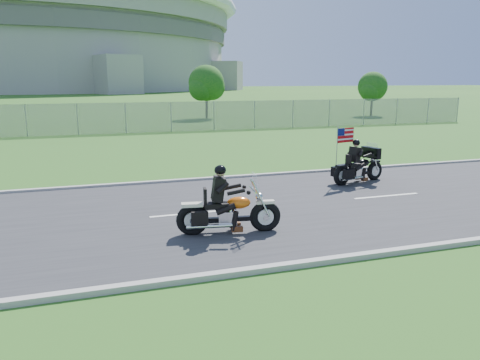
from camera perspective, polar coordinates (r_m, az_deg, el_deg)
name	(u,v)px	position (r m, az deg, el deg)	size (l,w,h in m)	color
ground	(263,209)	(12.94, 2.80, -3.50)	(420.00, 420.00, 0.00)	#245319
road	(263,208)	(12.94, 2.80, -3.41)	(120.00, 8.00, 0.04)	#28282B
curb_north	(222,178)	(16.66, -2.17, 0.25)	(120.00, 0.18, 0.12)	#9E9B93
curb_south	(337,259)	(9.45, 11.73, -9.47)	(120.00, 0.18, 0.12)	#9E9B93
fence	(77,119)	(31.73, -19.21, 7.02)	(60.00, 0.03, 2.00)	gray
stadium	(33,43)	(182.69, -23.88, 15.01)	(140.40, 140.40, 29.20)	#A3A099
tree_fence_near	(207,85)	(42.97, -4.09, 11.48)	(3.52, 3.28, 4.75)	#382316
tree_fence_far	(373,88)	(47.72, 15.87, 10.73)	(3.08, 2.87, 4.20)	#382316
motorcycle_lead	(227,212)	(10.71, -1.54, -3.97)	(2.42, 0.82, 1.63)	black
motorcycle_follow	(359,168)	(16.43, 14.25, 1.40)	(2.24, 1.00, 1.90)	black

